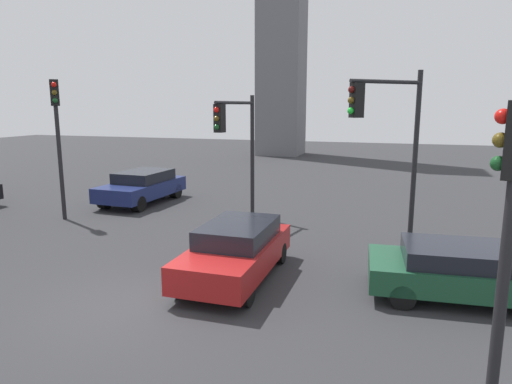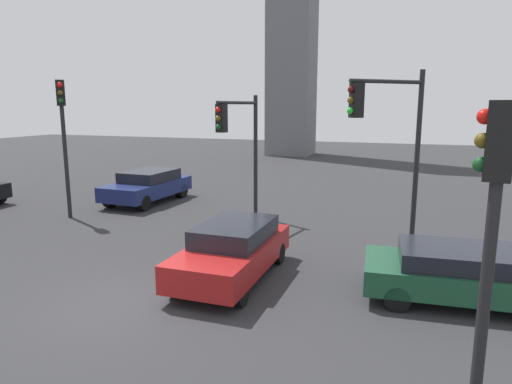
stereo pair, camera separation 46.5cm
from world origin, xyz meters
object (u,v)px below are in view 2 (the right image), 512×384
object	(u,v)px
car_3	(465,273)
traffic_light_1	(492,209)
traffic_light_2	(389,128)
traffic_light_0	(239,135)
car_5	(148,185)
traffic_light_3	(63,124)
car_0	(233,250)

from	to	relation	value
car_3	traffic_light_1	bearing A→B (deg)	-98.07
car_3	traffic_light_2	bearing A→B (deg)	117.42
traffic_light_0	traffic_light_2	distance (m)	5.82
traffic_light_1	traffic_light_2	size ratio (longest dim) A/B	0.82
traffic_light_0	car_5	xyz separation A→B (m)	(-5.59, 2.20, -2.66)
traffic_light_3	car_3	distance (m)	15.25
traffic_light_1	traffic_light_3	xyz separation A→B (m)	(-14.24, 8.13, 0.60)
traffic_light_3	car_0	world-z (taller)	traffic_light_3
traffic_light_1	car_3	world-z (taller)	traffic_light_1
traffic_light_1	traffic_light_2	world-z (taller)	traffic_light_2
traffic_light_1	car_0	bearing A→B (deg)	-27.22
traffic_light_1	car_3	xyz separation A→B (m)	(0.29, 4.71, -2.53)
car_0	car_5	distance (m)	10.70
traffic_light_0	car_0	size ratio (longest dim) A/B	1.10
traffic_light_2	car_0	size ratio (longest dim) A/B	1.25
traffic_light_3	car_5	world-z (taller)	traffic_light_3
traffic_light_3	car_3	world-z (taller)	traffic_light_3
traffic_light_1	traffic_light_3	bearing A→B (deg)	-18.31
traffic_light_0	car_3	world-z (taller)	traffic_light_0
traffic_light_0	car_3	size ratio (longest dim) A/B	1.03
traffic_light_0	car_5	world-z (taller)	traffic_light_0
car_0	car_3	world-z (taller)	car_0
car_0	traffic_light_3	bearing A→B (deg)	-113.49
car_0	traffic_light_0	bearing A→B (deg)	-160.18
traffic_light_0	traffic_light_2	size ratio (longest dim) A/B	0.88
traffic_light_2	car_0	world-z (taller)	traffic_light_2
traffic_light_1	traffic_light_3	world-z (taller)	traffic_light_3
traffic_light_1	traffic_light_3	size ratio (longest dim) A/B	0.83
car_5	traffic_light_3	bearing A→B (deg)	-16.99
traffic_light_2	car_3	world-z (taller)	traffic_light_2
traffic_light_1	car_0	size ratio (longest dim) A/B	1.02
car_5	traffic_light_2	bearing A→B (deg)	73.09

